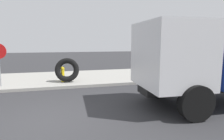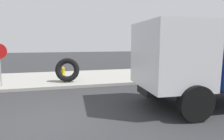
% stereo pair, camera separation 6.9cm
% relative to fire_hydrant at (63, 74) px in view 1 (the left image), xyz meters
% --- Properties ---
extents(ground_plane, '(80.00, 80.00, 0.00)m').
position_rel_fire_hydrant_xyz_m(ground_plane, '(-0.53, -5.12, -0.60)').
color(ground_plane, '#2D2D30').
extents(sidewalk_curb, '(36.00, 5.00, 0.15)m').
position_rel_fire_hydrant_xyz_m(sidewalk_curb, '(-0.53, 1.38, -0.53)').
color(sidewalk_curb, '#99968E').
rests_on(sidewalk_curb, ground).
extents(fire_hydrant, '(0.21, 0.48, 0.85)m').
position_rel_fire_hydrant_xyz_m(fire_hydrant, '(0.00, 0.00, 0.00)').
color(fire_hydrant, yellow).
rests_on(fire_hydrant, sidewalk_curb).
extents(loose_tire, '(1.38, 0.78, 1.34)m').
position_rel_fire_hydrant_xyz_m(loose_tire, '(0.23, -0.12, 0.22)').
color(loose_tire, black).
rests_on(loose_tire, sidewalk_curb).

